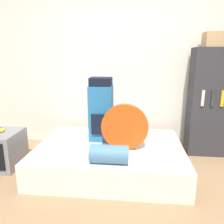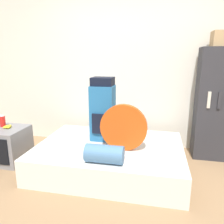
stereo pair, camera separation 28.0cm
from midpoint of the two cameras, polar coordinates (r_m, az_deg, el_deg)
name	(u,v)px [view 1 (the left image)]	position (r m, az deg, el deg)	size (l,w,h in m)	color
ground_plane	(108,200)	(2.52, -4.42, -21.93)	(16.00, 16.00, 0.00)	#997551
wall_back	(120,68)	(3.66, -0.18, 11.30)	(8.00, 0.05, 2.60)	silver
bed	(110,156)	(3.02, -3.26, -11.56)	(1.91, 1.39, 0.34)	silver
backpack	(101,110)	(3.02, -5.53, 0.47)	(0.31, 0.32, 0.87)	#23669E
tent_bag	(125,127)	(2.70, 0.38, -4.03)	(0.58, 0.07, 0.58)	#D14C14
sleeping_roll	(109,154)	(2.43, -4.10, -11.01)	(0.42, 0.20, 0.20)	teal
television	(0,149)	(3.48, -29.44, -8.50)	(0.57, 0.53, 0.50)	gray
banana_bunch	(2,130)	(3.39, -29.04, -4.18)	(0.12, 0.14, 0.04)	yellow
bookshelf	(212,103)	(3.58, 22.72, 2.22)	(0.67, 0.37, 1.62)	#2D2D33
cardboard_box	(217,40)	(3.54, 23.56, 16.94)	(0.35, 0.26, 0.21)	tan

